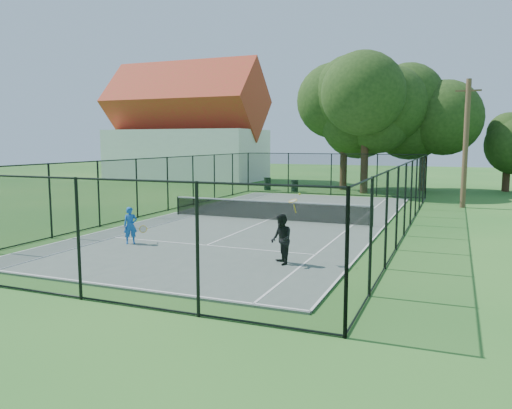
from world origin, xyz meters
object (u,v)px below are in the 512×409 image
at_px(utility_pole, 466,143).
at_px(player_blue, 131,225).
at_px(tennis_net, 268,209).
at_px(trash_bin_left, 267,184).
at_px(player_black, 281,239).
at_px(trash_bin_right, 295,186).

relative_size(utility_pole, player_blue, 5.39).
height_order(utility_pole, player_blue, utility_pole).
distance_m(tennis_net, trash_bin_left, 15.63).
xyz_separation_m(tennis_net, player_blue, (-2.76, -7.15, 0.17)).
relative_size(trash_bin_left, utility_pole, 0.14).
height_order(utility_pole, player_black, utility_pole).
xyz_separation_m(trash_bin_right, utility_pole, (11.95, -5.26, 3.29)).
xyz_separation_m(player_blue, player_black, (6.23, -0.88, 0.10)).
bearing_deg(player_blue, tennis_net, 68.88).
xyz_separation_m(tennis_net, utility_pole, (8.80, 9.00, 3.18)).
relative_size(tennis_net, player_blue, 7.35).
relative_size(trash_bin_right, player_blue, 0.66).
relative_size(trash_bin_left, player_blue, 0.74).
bearing_deg(trash_bin_right, player_black, -73.48).
xyz_separation_m(trash_bin_left, trash_bin_right, (2.38, -0.37, -0.05)).
distance_m(trash_bin_left, trash_bin_right, 2.41).
bearing_deg(tennis_net, trash_bin_right, 102.45).
bearing_deg(player_black, trash_bin_right, 106.52).
bearing_deg(player_blue, player_black, -8.01).
bearing_deg(utility_pole, trash_bin_right, 156.26).
distance_m(trash_bin_right, player_blue, 21.41).
bearing_deg(trash_bin_left, tennis_net, -69.30).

